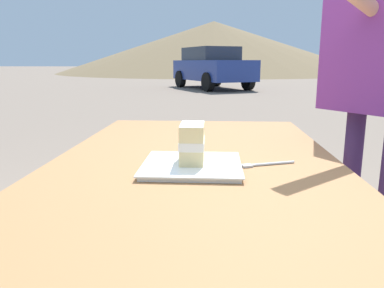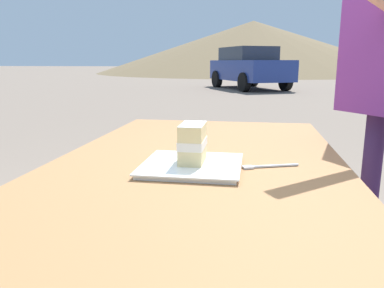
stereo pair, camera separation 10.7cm
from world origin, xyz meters
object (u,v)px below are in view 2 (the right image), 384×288
patio_table (200,185)px  dessert_plate (192,166)px  cake_slice (193,143)px  dessert_fork (267,166)px  parked_car_near (249,67)px

patio_table → dessert_plate: 0.16m
cake_slice → dessert_fork: 0.23m
patio_table → dessert_plate: dessert_plate is taller
dessert_plate → parked_car_near: (-13.81, -0.03, 0.09)m
cake_slice → parked_car_near: bearing=-179.9°
cake_slice → parked_car_near: 13.80m
dessert_plate → dessert_fork: (-0.04, 0.21, -0.00)m
patio_table → parked_car_near: (-13.69, -0.03, 0.19)m
cake_slice → dessert_fork: size_ratio=0.75×
dessert_plate → cake_slice: size_ratio=2.25×
dessert_plate → parked_car_near: bearing=-179.9°
patio_table → parked_car_near: bearing=-179.9°
patio_table → cake_slice: cake_slice is taller
patio_table → parked_car_near: size_ratio=0.36×
dessert_plate → parked_car_near: 13.81m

